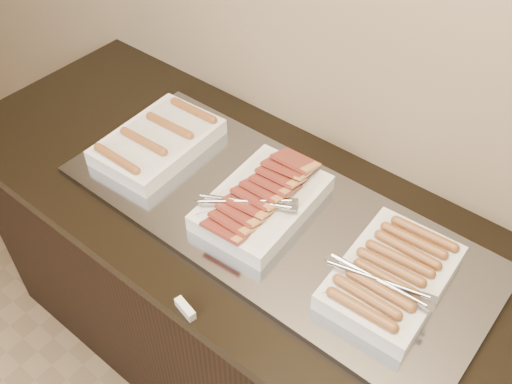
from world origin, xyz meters
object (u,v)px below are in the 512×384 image
counter (262,307)px  dish_left (158,141)px  dish_center (262,200)px  warming_tray (272,217)px  dish_right (391,276)px

counter → dish_left: size_ratio=5.53×
counter → dish_center: size_ratio=5.41×
counter → warming_tray: bearing=0.0°
dish_center → warming_tray: bearing=3.2°
warming_tray → dish_center: size_ratio=3.15×
dish_left → counter: bearing=-2.9°
dish_left → dish_center: bearing=-3.5°
warming_tray → dish_left: bearing=-180.0°
counter → dish_right: dish_right is taller
dish_left → warming_tray: bearing=-2.9°
dish_left → dish_center: 0.40m
counter → dish_left: 0.64m
dish_center → dish_right: bearing=-3.6°
dish_left → dish_right: size_ratio=1.04×
dish_center → dish_right: size_ratio=1.07×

